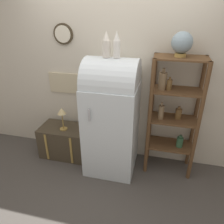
{
  "coord_description": "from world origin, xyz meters",
  "views": [
    {
      "loc": [
        0.62,
        -2.28,
        2.17
      ],
      "look_at": [
        0.0,
        0.21,
        0.88
      ],
      "focal_mm": 35.0,
      "sensor_mm": 36.0,
      "label": 1
    }
  ],
  "objects_px": {
    "globe": "(182,43)",
    "desk_lamp": "(62,114)",
    "vase_left": "(106,45)",
    "vase_center": "(117,45)",
    "refrigerator": "(112,115)",
    "suitcase_trunk": "(65,141)"
  },
  "relations": [
    {
      "from": "globe",
      "to": "vase_center",
      "type": "xyz_separation_m",
      "value": [
        -0.71,
        -0.15,
        -0.03
      ]
    },
    {
      "from": "refrigerator",
      "to": "vase_center",
      "type": "bearing_deg",
      "value": -7.51
    },
    {
      "from": "vase_center",
      "to": "refrigerator",
      "type": "bearing_deg",
      "value": 172.49
    },
    {
      "from": "refrigerator",
      "to": "desk_lamp",
      "type": "bearing_deg",
      "value": 177.3
    },
    {
      "from": "vase_center",
      "to": "desk_lamp",
      "type": "relative_size",
      "value": 0.86
    },
    {
      "from": "globe",
      "to": "vase_center",
      "type": "bearing_deg",
      "value": -168.43
    },
    {
      "from": "vase_left",
      "to": "vase_center",
      "type": "height_order",
      "value": "vase_center"
    },
    {
      "from": "suitcase_trunk",
      "to": "desk_lamp",
      "type": "relative_size",
      "value": 2.05
    },
    {
      "from": "suitcase_trunk",
      "to": "vase_left",
      "type": "bearing_deg",
      "value": -6.81
    },
    {
      "from": "globe",
      "to": "vase_left",
      "type": "height_order",
      "value": "same"
    },
    {
      "from": "globe",
      "to": "desk_lamp",
      "type": "bearing_deg",
      "value": -176.13
    },
    {
      "from": "refrigerator",
      "to": "suitcase_trunk",
      "type": "height_order",
      "value": "refrigerator"
    },
    {
      "from": "globe",
      "to": "vase_left",
      "type": "xyz_separation_m",
      "value": [
        -0.84,
        -0.14,
        -0.03
      ]
    },
    {
      "from": "refrigerator",
      "to": "vase_left",
      "type": "bearing_deg",
      "value": -176.77
    },
    {
      "from": "vase_left",
      "to": "vase_center",
      "type": "bearing_deg",
      "value": -2.07
    },
    {
      "from": "globe",
      "to": "suitcase_trunk",
      "type": "bearing_deg",
      "value": -177.87
    },
    {
      "from": "vase_center",
      "to": "globe",
      "type": "bearing_deg",
      "value": 11.57
    },
    {
      "from": "vase_center",
      "to": "suitcase_trunk",
      "type": "bearing_deg",
      "value": 173.9
    },
    {
      "from": "suitcase_trunk",
      "to": "desk_lamp",
      "type": "height_order",
      "value": "desk_lamp"
    },
    {
      "from": "vase_left",
      "to": "desk_lamp",
      "type": "height_order",
      "value": "vase_left"
    },
    {
      "from": "vase_center",
      "to": "desk_lamp",
      "type": "height_order",
      "value": "vase_center"
    },
    {
      "from": "suitcase_trunk",
      "to": "vase_left",
      "type": "xyz_separation_m",
      "value": [
        0.71,
        -0.08,
        1.49
      ]
    }
  ]
}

